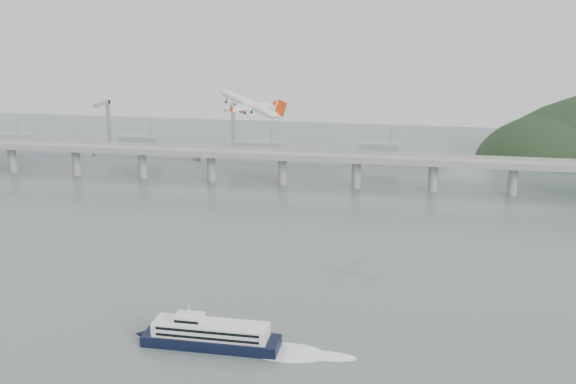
# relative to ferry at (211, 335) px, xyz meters

# --- Properties ---
(ground) EXTENTS (900.00, 900.00, 0.00)m
(ground) POSITION_rel_ferry_xyz_m (13.64, 25.01, -4.17)
(ground) COLOR slate
(ground) RESTS_ON ground
(bridge) EXTENTS (800.00, 22.00, 23.90)m
(bridge) POSITION_rel_ferry_xyz_m (12.49, 225.01, 13.48)
(bridge) COLOR gray
(bridge) RESTS_ON ground
(distant_fleet) EXTENTS (453.00, 60.90, 40.00)m
(distant_fleet) POSITION_rel_ferry_xyz_m (-141.72, 290.09, 2.05)
(distant_fleet) COLOR gray
(distant_fleet) RESTS_ON ground
(ferry) EXTENTS (81.46, 14.40, 15.39)m
(ferry) POSITION_rel_ferry_xyz_m (0.00, 0.00, 0.00)
(ferry) COLOR black
(ferry) RESTS_ON ground
(airliner) EXTENTS (38.93, 36.52, 15.14)m
(airliner) POSITION_rel_ferry_xyz_m (-9.73, 106.74, 67.11)
(airliner) COLOR white
(airliner) RESTS_ON ground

